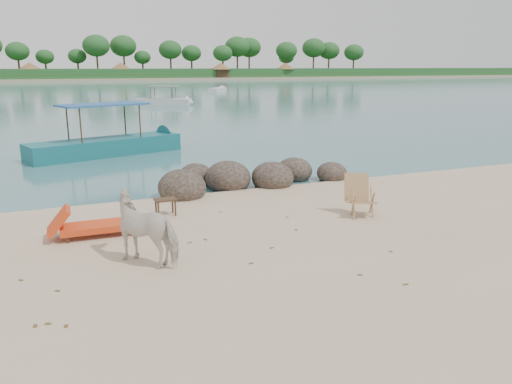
% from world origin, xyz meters
% --- Properties ---
extents(water, '(400.00, 400.00, 0.00)m').
position_xyz_m(water, '(0.00, 90.00, 0.00)').
color(water, '#336667').
rests_on(water, ground).
extents(far_shore, '(420.00, 90.00, 1.40)m').
position_xyz_m(far_shore, '(0.00, 170.00, 0.00)').
color(far_shore, tan).
rests_on(far_shore, ground).
extents(far_scenery, '(420.00, 18.00, 9.50)m').
position_xyz_m(far_scenery, '(0.03, 136.70, 3.14)').
color(far_scenery, '#1E4C1E').
rests_on(far_scenery, ground).
extents(boulders, '(6.63, 3.10, 1.10)m').
position_xyz_m(boulders, '(2.10, 6.62, 0.23)').
color(boulders, '#2A241C').
rests_on(boulders, ground).
extents(cow, '(1.64, 1.72, 1.38)m').
position_xyz_m(cow, '(-1.93, 1.19, 0.69)').
color(cow, silver).
rests_on(cow, ground).
extents(side_table, '(0.57, 0.38, 0.44)m').
position_xyz_m(side_table, '(-0.97, 4.14, 0.22)').
color(side_table, black).
rests_on(side_table, ground).
extents(lounge_chair, '(2.12, 0.78, 0.63)m').
position_xyz_m(lounge_chair, '(-2.73, 3.15, 0.32)').
color(lounge_chair, red).
rests_on(lounge_chair, ground).
extents(deck_chair, '(0.93, 0.96, 1.07)m').
position_xyz_m(deck_chair, '(3.72, 2.14, 0.53)').
color(deck_chair, '#AE8057').
rests_on(deck_chair, ground).
extents(boat_near, '(7.70, 4.02, 3.66)m').
position_xyz_m(boat_near, '(-1.38, 14.59, 1.83)').
color(boat_near, '#145E66').
rests_on(boat_near, water).
extents(boat_mid, '(6.17, 4.45, 3.08)m').
position_xyz_m(boat_mid, '(7.27, 43.18, 1.54)').
color(boat_mid, silver).
rests_on(boat_mid, water).
extents(boat_far, '(4.49, 5.56, 0.68)m').
position_xyz_m(boat_far, '(20.84, 67.09, 0.34)').
color(boat_far, silver).
rests_on(boat_far, water).
extents(dead_leaves, '(8.51, 6.72, 0.00)m').
position_xyz_m(dead_leaves, '(-0.38, 0.68, 0.01)').
color(dead_leaves, brown).
rests_on(dead_leaves, ground).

